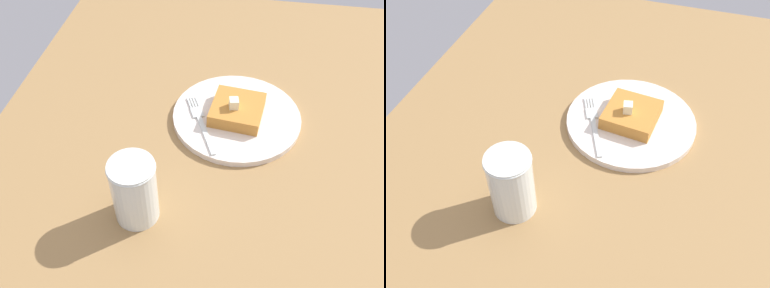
# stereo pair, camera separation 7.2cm
# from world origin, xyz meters

# --- Properties ---
(table_surface) EXTENTS (1.01, 1.01, 0.03)m
(table_surface) POSITION_xyz_m (0.00, 0.00, 0.01)
(table_surface) COLOR olive
(table_surface) RESTS_ON ground
(plate) EXTENTS (0.25, 0.25, 0.01)m
(plate) POSITION_xyz_m (-0.04, 0.02, 0.03)
(plate) COLOR silver
(plate) RESTS_ON table_surface
(toast_slice_center) EXTENTS (0.11, 0.11, 0.03)m
(toast_slice_center) POSITION_xyz_m (-0.04, 0.02, 0.05)
(toast_slice_center) COLOR #BC7830
(toast_slice_center) RESTS_ON plate
(butter_pat_primary) EXTENTS (0.02, 0.02, 0.02)m
(butter_pat_primary) POSITION_xyz_m (-0.05, 0.01, 0.07)
(butter_pat_primary) COLOR #F5F1C9
(butter_pat_primary) RESTS_ON toast_slice_center
(fork) EXTENTS (0.08, 0.15, 0.00)m
(fork) POSITION_xyz_m (-0.11, -0.01, 0.04)
(fork) COLOR silver
(fork) RESTS_ON plate
(syrup_jar) EXTENTS (0.07, 0.07, 0.12)m
(syrup_jar) POSITION_xyz_m (-0.18, -0.23, 0.08)
(syrup_jar) COLOR #45190C
(syrup_jar) RESTS_ON table_surface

